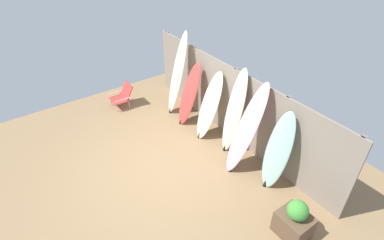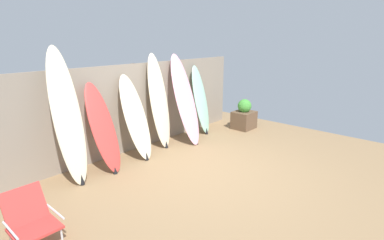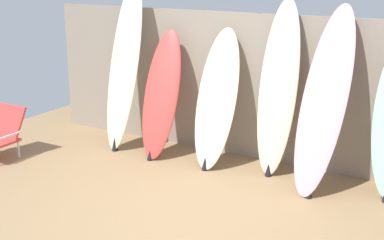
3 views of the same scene
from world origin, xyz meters
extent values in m
plane|color=#8E704C|center=(0.00, 0.00, 0.00)|extent=(7.68, 7.68, 0.00)
cube|color=gray|center=(0.00, 2.00, 0.90)|extent=(6.08, 0.04, 1.80)
cylinder|color=slate|center=(-2.88, 2.04, 0.90)|extent=(0.10, 0.10, 1.80)
cylinder|color=slate|center=(-1.44, 2.04, 0.90)|extent=(0.10, 0.10, 1.80)
cylinder|color=slate|center=(0.00, 2.04, 0.90)|extent=(0.10, 0.10, 1.80)
cylinder|color=slate|center=(1.44, 2.04, 0.90)|extent=(0.10, 0.10, 1.80)
cylinder|color=slate|center=(2.88, 2.04, 0.90)|extent=(0.10, 0.10, 1.80)
ellipsoid|color=beige|center=(-1.68, 1.59, 1.10)|extent=(0.49, 0.66, 2.21)
cone|color=black|center=(-1.68, 1.32, 0.09)|extent=(0.08, 0.08, 0.17)
ellipsoid|color=#D13D38|center=(-1.09, 1.55, 0.79)|extent=(0.53, 0.72, 1.58)
cone|color=black|center=(-1.09, 1.26, 0.07)|extent=(0.08, 0.08, 0.11)
ellipsoid|color=beige|center=(-0.34, 1.60, 0.82)|extent=(0.54, 0.70, 1.64)
cone|color=black|center=(-0.34, 1.32, 0.08)|extent=(0.08, 0.08, 0.15)
ellipsoid|color=beige|center=(0.38, 1.72, 1.00)|extent=(0.46, 0.48, 2.00)
cone|color=black|center=(0.38, 1.52, 0.08)|extent=(0.08, 0.08, 0.14)
ellipsoid|color=pink|center=(0.98, 1.52, 0.98)|extent=(0.59, 0.86, 1.97)
cone|color=black|center=(0.98, 1.18, 0.07)|extent=(0.08, 0.08, 0.11)
ellipsoid|color=#9ED6BC|center=(1.70, 1.68, 0.83)|extent=(0.55, 0.54, 1.67)
cone|color=black|center=(1.70, 1.47, 0.08)|extent=(0.08, 0.08, 0.15)
cylinder|color=silver|center=(-2.98, 0.14, 0.11)|extent=(0.02, 0.02, 0.22)
cylinder|color=silver|center=(-2.58, 0.14, 0.11)|extent=(0.02, 0.02, 0.22)
cylinder|color=silver|center=(-2.98, 0.51, 0.11)|extent=(0.02, 0.02, 0.22)
cylinder|color=silver|center=(-2.58, 0.51, 0.11)|extent=(0.02, 0.02, 0.22)
cube|color=red|center=(-2.78, 0.32, 0.23)|extent=(0.48, 0.44, 0.03)
cube|color=red|center=(-2.78, 0.56, 0.42)|extent=(0.46, 0.24, 0.41)
cylinder|color=silver|center=(-3.02, 0.32, 0.34)|extent=(0.02, 0.44, 0.02)
cylinder|color=silver|center=(-2.54, 0.32, 0.34)|extent=(0.02, 0.44, 0.02)
cube|color=brown|center=(2.72, 1.06, 0.23)|extent=(0.55, 0.48, 0.45)
sphere|color=#439438|center=(2.72, 1.06, 0.60)|extent=(0.35, 0.35, 0.35)
camera|label=1|loc=(4.28, -2.15, 4.62)|focal=28.00mm
camera|label=2|loc=(-3.77, -2.95, 2.32)|focal=28.00mm
camera|label=3|loc=(2.51, -3.88, 2.36)|focal=50.00mm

